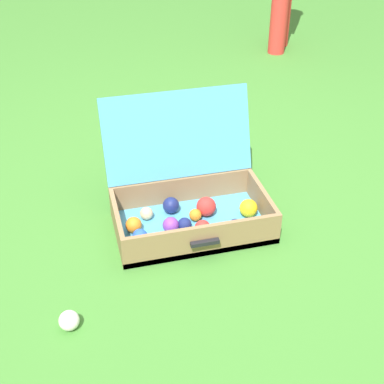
{
  "coord_description": "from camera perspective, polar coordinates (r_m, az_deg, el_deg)",
  "views": [
    {
      "loc": [
        -0.5,
        -1.72,
        1.33
      ],
      "look_at": [
        -0.07,
        -0.06,
        0.18
      ],
      "focal_mm": 49.9,
      "sensor_mm": 36.0,
      "label": 1
    }
  ],
  "objects": [
    {
      "name": "open_suitcase",
      "position": [
        2.15,
        -0.45,
        -0.67
      ],
      "size": [
        0.61,
        0.51,
        0.48
      ],
      "color": "#4799C6",
      "rests_on": "ground"
    },
    {
      "name": "ground_plane",
      "position": [
        2.23,
        1.41,
        -2.74
      ],
      "size": [
        16.0,
        16.0,
        0.0
      ],
      "primitive_type": "plane",
      "color": "#3D7A2D"
    },
    {
      "name": "stray_ball_on_grass",
      "position": [
        1.8,
        -13.0,
        -13.24
      ],
      "size": [
        0.07,
        0.07,
        0.07
      ],
      "primitive_type": "sphere",
      "color": "white",
      "rests_on": "ground"
    }
  ]
}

